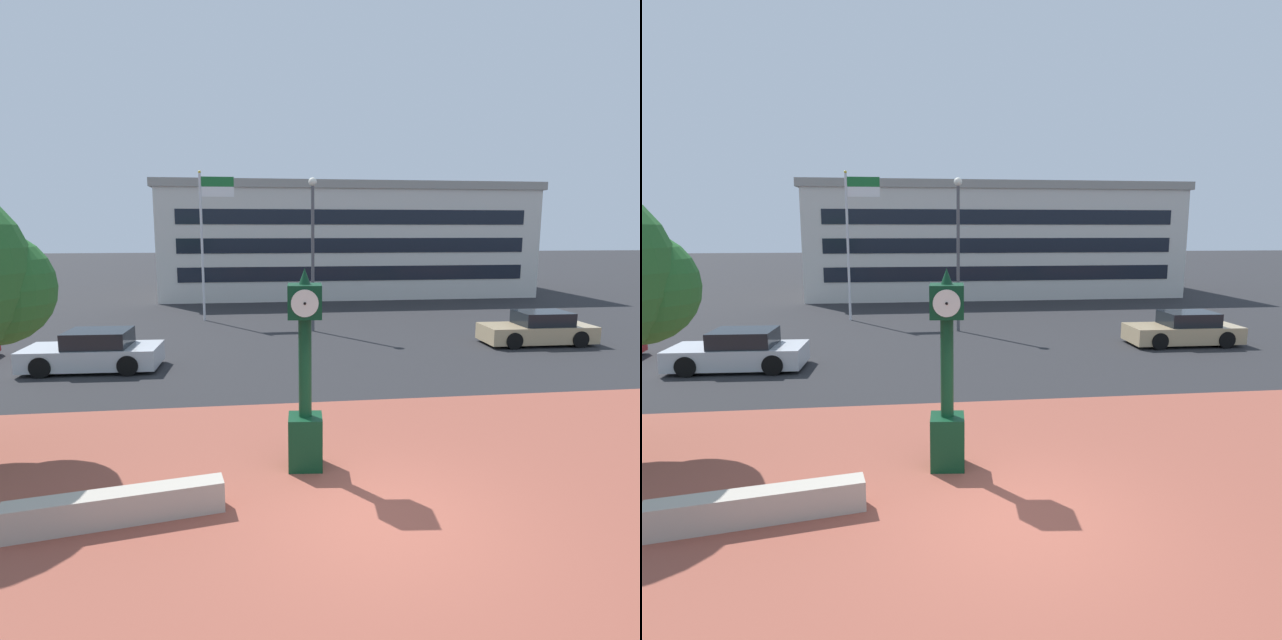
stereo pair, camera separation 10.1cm
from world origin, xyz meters
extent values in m
plane|color=#262628|center=(0.00, 0.00, 0.00)|extent=(200.00, 200.00, 0.00)
cube|color=brown|center=(0.00, 0.88, 0.00)|extent=(44.00, 9.77, 0.01)
cube|color=#ADA393|center=(-4.05, 0.40, 0.25)|extent=(3.22, 0.95, 0.50)
cube|color=#0C381E|center=(-1.01, 1.98, 0.50)|extent=(0.69, 0.69, 1.00)
cylinder|color=#0C381E|center=(-1.01, 1.98, 1.93)|extent=(0.24, 0.24, 1.86)
cube|color=#0C381E|center=(-1.01, 1.98, 3.16)|extent=(0.66, 0.66, 0.60)
cylinder|color=silver|center=(-0.98, 2.29, 3.16)|extent=(0.48, 0.08, 0.48)
sphere|color=black|center=(-0.98, 2.31, 3.16)|extent=(0.05, 0.05, 0.05)
cylinder|color=silver|center=(-1.04, 1.66, 3.16)|extent=(0.48, 0.08, 0.48)
sphere|color=black|center=(-1.04, 1.64, 3.16)|extent=(0.05, 0.05, 0.05)
cone|color=#0C381E|center=(-1.01, 1.98, 3.61)|extent=(0.21, 0.21, 0.29)
cube|color=tan|center=(9.09, 11.83, 0.44)|extent=(4.27, 1.82, 0.64)
cube|color=black|center=(9.31, 11.83, 1.00)|extent=(1.97, 1.54, 0.56)
cylinder|color=black|center=(7.77, 11.04, 0.32)|extent=(0.64, 0.23, 0.64)
cylinder|color=black|center=(7.79, 12.67, 0.32)|extent=(0.64, 0.23, 0.64)
cylinder|color=black|center=(10.40, 10.99, 0.32)|extent=(0.64, 0.23, 0.64)
cylinder|color=black|center=(10.42, 12.62, 0.32)|extent=(0.64, 0.23, 0.64)
cube|color=#B7BABF|center=(-6.99, 9.96, 0.44)|extent=(4.21, 1.95, 0.64)
cube|color=black|center=(-6.78, 9.96, 1.00)|extent=(1.96, 1.62, 0.56)
cylinder|color=black|center=(-8.31, 9.17, 0.32)|extent=(0.65, 0.24, 0.64)
cylinder|color=black|center=(-8.24, 10.85, 0.32)|extent=(0.65, 0.24, 0.64)
cylinder|color=black|center=(-5.74, 9.08, 0.32)|extent=(0.65, 0.24, 0.64)
cylinder|color=black|center=(-5.67, 10.76, 0.32)|extent=(0.65, 0.24, 0.64)
cylinder|color=silver|center=(-4.23, 19.18, 3.53)|extent=(0.12, 0.12, 7.05)
sphere|color=gold|center=(-4.23, 19.18, 7.11)|extent=(0.14, 0.14, 0.14)
cube|color=#19662D|center=(-3.41, 19.18, 6.67)|extent=(1.53, 0.02, 0.46)
cube|color=white|center=(-3.41, 19.18, 6.21)|extent=(1.53, 0.02, 0.46)
cube|color=beige|center=(4.60, 31.35, 3.45)|extent=(24.16, 11.81, 6.91)
cube|color=gray|center=(4.60, 31.35, 7.16)|extent=(24.64, 12.04, 0.50)
cube|color=black|center=(4.60, 25.42, 1.73)|extent=(21.75, 0.04, 0.90)
cube|color=black|center=(4.60, 25.42, 3.45)|extent=(21.75, 0.04, 0.90)
cube|color=black|center=(4.60, 25.42, 5.18)|extent=(21.75, 0.04, 0.90)
cylinder|color=#4C4C51|center=(0.74, 15.63, 3.13)|extent=(0.14, 0.14, 6.26)
sphere|color=white|center=(0.74, 15.63, 6.41)|extent=(0.36, 0.36, 0.36)
camera|label=1|loc=(-1.98, -7.54, 4.43)|focal=30.20mm
camera|label=2|loc=(-1.88, -7.55, 4.43)|focal=30.20mm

